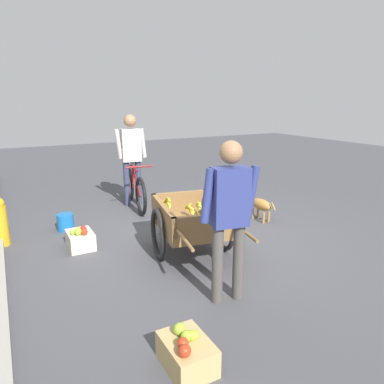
{
  "coord_description": "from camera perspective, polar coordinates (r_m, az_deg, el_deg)",
  "views": [
    {
      "loc": [
        -4.13,
        2.24,
        1.94
      ],
      "look_at": [
        -0.15,
        0.08,
        0.75
      ],
      "focal_mm": 33.38,
      "sensor_mm": 36.0,
      "label": 1
    }
  ],
  "objects": [
    {
      "name": "apple_crate",
      "position": [
        2.88,
        -0.85,
        -24.22
      ],
      "size": [
        0.44,
        0.32,
        0.31
      ],
      "color": "tan",
      "rests_on": "ground"
    },
    {
      "name": "cyclist_person",
      "position": [
        6.6,
        -9.68,
        6.38
      ],
      "size": [
        0.24,
        0.57,
        1.67
      ],
      "color": "#333851",
      "rests_on": "ground"
    },
    {
      "name": "bicycle",
      "position": [
        6.58,
        -9.17,
        0.58
      ],
      "size": [
        1.65,
        0.46,
        0.85
      ],
      "color": "black",
      "rests_on": "ground"
    },
    {
      "name": "mixed_fruit_crate",
      "position": [
        5.02,
        -17.4,
        -7.2
      ],
      "size": [
        0.44,
        0.32,
        0.31
      ],
      "color": "beige",
      "rests_on": "ground"
    },
    {
      "name": "ground_plane",
      "position": [
        5.08,
        0.02,
        -7.71
      ],
      "size": [
        24.0,
        24.0,
        0.0
      ],
      "primitive_type": "plane",
      "color": "#47474C"
    },
    {
      "name": "fire_hydrant",
      "position": [
        5.45,
        -28.31,
        -4.22
      ],
      "size": [
        0.25,
        0.25,
        0.67
      ],
      "color": "gold",
      "rests_on": "ground"
    },
    {
      "name": "plastic_bucket",
      "position": [
        5.74,
        -19.56,
        -4.56
      ],
      "size": [
        0.25,
        0.25,
        0.25
      ],
      "primitive_type": "cylinder",
      "color": "#1966B2",
      "rests_on": "ground"
    },
    {
      "name": "fruit_cart",
      "position": [
        4.51,
        -0.05,
        -4.73
      ],
      "size": [
        1.76,
        1.08,
        0.73
      ],
      "color": "olive",
      "rests_on": "ground"
    },
    {
      "name": "vendor_person",
      "position": [
        3.34,
        6.0,
        -2.73
      ],
      "size": [
        0.26,
        0.58,
        1.58
      ],
      "color": "#4C4742",
      "rests_on": "ground"
    },
    {
      "name": "dog",
      "position": [
        5.93,
        10.74,
        -1.88
      ],
      "size": [
        0.67,
        0.2,
        0.4
      ],
      "color": "#AD7A38",
      "rests_on": "ground"
    }
  ]
}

